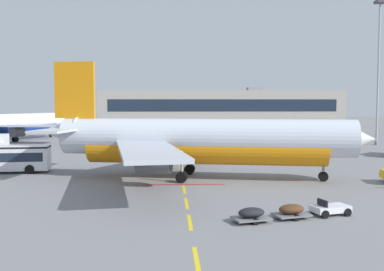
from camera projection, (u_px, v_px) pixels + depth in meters
name	position (u px, v px, depth m)	size (l,w,h in m)	color
ground	(338.00, 160.00, 62.30)	(400.00, 400.00, 0.00)	slate
apron_paint_markings	(179.00, 163.00, 58.59)	(8.00, 97.36, 0.01)	yellow
airliner_foreground	(199.00, 141.00, 46.48)	(34.67, 33.98, 12.20)	silver
airliner_mid_left	(11.00, 124.00, 93.15)	(28.41, 30.07, 11.10)	white
baggage_train	(292.00, 211.00, 30.43)	(8.67, 3.80, 1.14)	silver
apron_light_mast_far	(379.00, 57.00, 83.39)	(1.80, 1.80, 26.65)	slate
terminal_satellite	(220.00, 107.00, 185.68)	(95.99, 25.69, 14.40)	#9E998E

